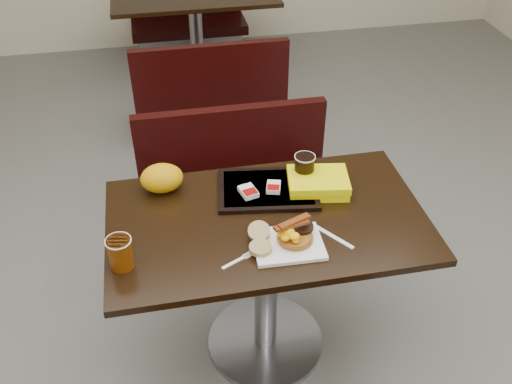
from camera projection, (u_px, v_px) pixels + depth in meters
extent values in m
cube|color=slate|center=(265.00, 343.00, 2.60)|extent=(6.00, 7.00, 0.01)
cube|color=white|center=(288.00, 244.00, 2.01)|extent=(0.25, 0.20, 0.01)
cylinder|color=#9C661A|center=(295.00, 237.00, 2.01)|extent=(0.13, 0.13, 0.03)
cylinder|color=black|center=(302.00, 227.00, 2.03)|extent=(0.09, 0.09, 0.01)
ellipsoid|color=#FFD905|center=(289.00, 234.00, 1.97)|extent=(0.09, 0.08, 0.04)
cylinder|color=tan|center=(260.00, 248.00, 1.97)|extent=(0.10, 0.10, 0.02)
cylinder|color=tan|center=(259.00, 231.00, 2.03)|extent=(0.09, 0.09, 0.05)
cylinder|color=#944405|center=(120.00, 253.00, 1.91)|extent=(0.11, 0.11, 0.12)
cube|color=white|center=(333.00, 236.00, 2.05)|extent=(0.12, 0.15, 0.00)
cube|color=#8C0504|center=(254.00, 206.00, 2.19)|extent=(0.05, 0.04, 0.01)
cube|color=black|center=(268.00, 189.00, 2.26)|extent=(0.43, 0.33, 0.02)
cube|color=silver|center=(248.00, 192.00, 2.22)|extent=(0.08, 0.09, 0.02)
cube|color=silver|center=(274.00, 187.00, 2.24)|extent=(0.07, 0.08, 0.02)
cylinder|color=black|center=(304.00, 168.00, 2.27)|extent=(0.10, 0.10, 0.11)
cube|color=#EEDE03|center=(318.00, 183.00, 2.26)|extent=(0.26, 0.22, 0.06)
ellipsoid|color=#D09506|center=(162.00, 178.00, 2.24)|extent=(0.19, 0.16, 0.12)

